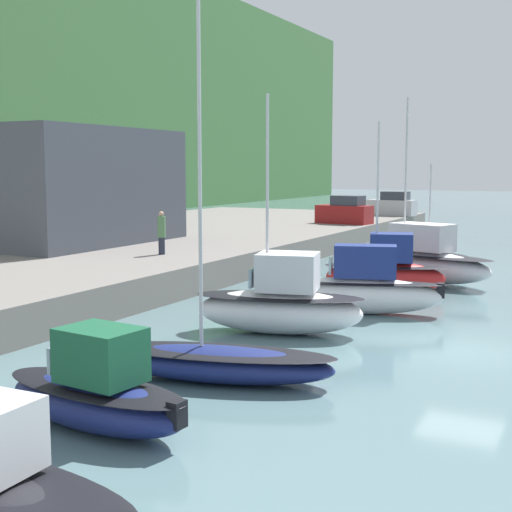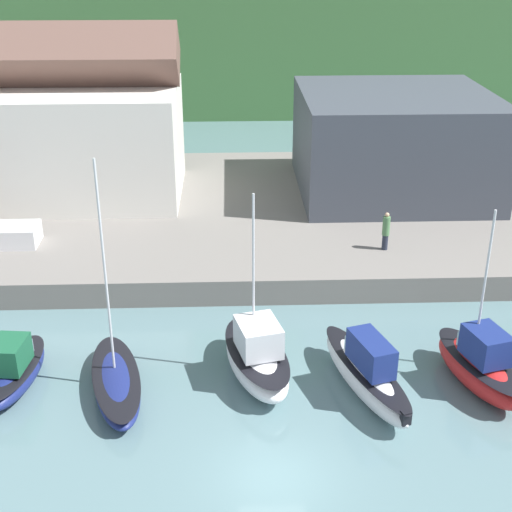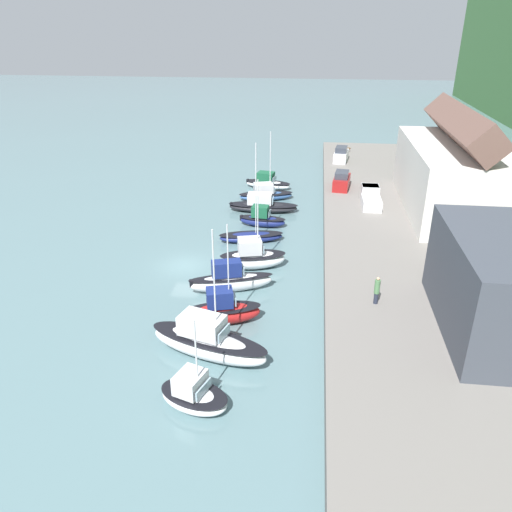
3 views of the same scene
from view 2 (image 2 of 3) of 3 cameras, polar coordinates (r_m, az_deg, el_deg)
name	(u,v)px [view 2 (image 2 of 3)]	position (r m, az deg, el deg)	size (l,w,h in m)	color
ground_plane	(274,477)	(25.89, 1.46, -17.27)	(320.00, 320.00, 0.00)	slate
quay_promenade	(252,213)	(45.94, -0.33, 3.50)	(91.65, 22.44, 1.38)	slate
harbor_clubhouse	(25,133)	(48.21, -17.98, 9.31)	(19.88, 9.24, 10.97)	silver
yacht_club_building	(393,142)	(47.99, 10.94, 8.92)	(12.16, 11.80, 6.47)	#3D424C
moored_boat_3	(14,370)	(31.30, -18.76, -8.61)	(2.30, 5.15, 2.26)	navy
moored_boat_4	(116,382)	(30.00, -11.12, -9.83)	(3.29, 6.65, 9.84)	navy
moored_boat_5	(257,357)	(30.07, 0.06, -8.06)	(3.60, 6.21, 8.10)	white
moored_boat_6	(366,372)	(29.53, 8.80, -9.19)	(3.45, 7.00, 2.70)	silver
moored_boat_7	(479,365)	(30.95, 17.43, -8.33)	(3.26, 5.72, 7.69)	red
person_on_quay	(386,231)	(39.12, 10.35, 2.01)	(0.40, 0.40, 2.14)	#232838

